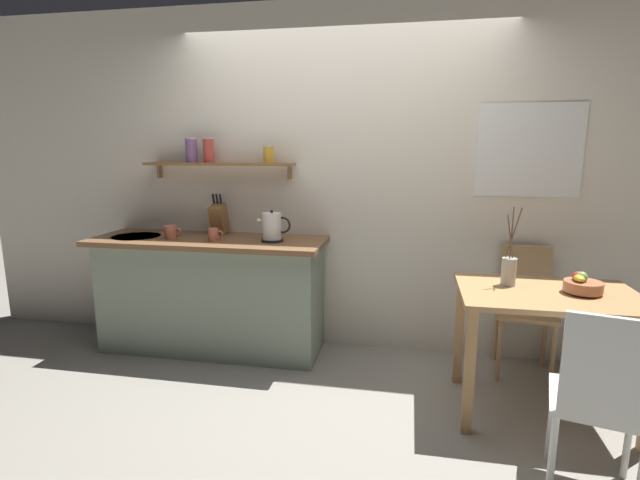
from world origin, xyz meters
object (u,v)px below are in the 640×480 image
(coffee_mug_by_sink, at_px, (171,232))
(coffee_mug_spare, at_px, (214,235))
(knife_block, at_px, (219,218))
(dining_table, at_px, (547,312))
(dining_chair_far, at_px, (525,302))
(dining_chair_near, at_px, (600,397))
(twig_vase, at_px, (509,270))
(fruit_bowl, at_px, (582,285))
(electric_kettle, at_px, (272,227))

(coffee_mug_by_sink, height_order, coffee_mug_spare, coffee_mug_by_sink)
(knife_block, bearing_deg, coffee_mug_by_sink, -142.24)
(dining_table, xyz_separation_m, dining_chair_far, (0.02, 0.61, -0.14))
(dining_chair_near, distance_m, knife_block, 2.83)
(twig_vase, bearing_deg, fruit_bowl, -13.52)
(dining_table, xyz_separation_m, fruit_bowl, (0.18, 0.00, 0.18))
(fruit_bowl, height_order, electric_kettle, electric_kettle)
(dining_table, distance_m, knife_block, 2.47)
(dining_table, bearing_deg, knife_block, 164.01)
(dining_chair_near, bearing_deg, dining_table, 93.02)
(dining_chair_near, bearing_deg, fruit_bowl, 79.78)
(dining_table, relative_size, electric_kettle, 4.04)
(fruit_bowl, distance_m, coffee_mug_spare, 2.49)
(dining_chair_far, height_order, fruit_bowl, same)
(dining_chair_far, bearing_deg, coffee_mug_by_sink, -176.31)
(dining_table, bearing_deg, coffee_mug_spare, 169.92)
(dining_chair_far, distance_m, coffee_mug_spare, 2.34)
(fruit_bowl, bearing_deg, twig_vase, 166.48)
(knife_block, xyz_separation_m, coffee_mug_spare, (0.07, -0.27, -0.08))
(coffee_mug_by_sink, bearing_deg, dining_table, -9.43)
(twig_vase, bearing_deg, knife_block, 164.89)
(dining_chair_near, bearing_deg, dining_chair_far, 91.04)
(dining_chair_far, relative_size, coffee_mug_by_sink, 6.81)
(knife_block, bearing_deg, twig_vase, -15.11)
(knife_block, bearing_deg, electric_kettle, -21.06)
(twig_vase, bearing_deg, dining_chair_far, 65.88)
(dining_chair_near, xyz_separation_m, dining_chair_far, (-0.02, 1.37, -0.01))
(fruit_bowl, xyz_separation_m, coffee_mug_spare, (-2.45, 0.40, 0.14))
(coffee_mug_by_sink, bearing_deg, electric_kettle, 2.65)
(fruit_bowl, height_order, coffee_mug_by_sink, coffee_mug_by_sink)
(dining_chair_near, bearing_deg, coffee_mug_by_sink, 155.99)
(twig_vase, bearing_deg, electric_kettle, 166.83)
(dining_table, height_order, fruit_bowl, fruit_bowl)
(electric_kettle, xyz_separation_m, coffee_mug_by_sink, (-0.81, -0.04, -0.06))
(dining_table, relative_size, dining_chair_far, 1.13)
(fruit_bowl, bearing_deg, coffee_mug_spare, 170.70)
(fruit_bowl, relative_size, coffee_mug_by_sink, 1.59)
(knife_block, relative_size, coffee_mug_spare, 2.79)
(coffee_mug_by_sink, bearing_deg, dining_chair_far, 3.69)
(electric_kettle, relative_size, coffee_mug_spare, 2.13)
(electric_kettle, bearing_deg, knife_block, 158.94)
(electric_kettle, height_order, knife_block, knife_block)
(dining_table, xyz_separation_m, dining_chair_near, (0.04, -0.76, -0.13))
(twig_vase, bearing_deg, coffee_mug_by_sink, 171.98)
(dining_table, height_order, electric_kettle, electric_kettle)
(fruit_bowl, relative_size, electric_kettle, 0.84)
(dining_chair_near, distance_m, twig_vase, 0.96)
(twig_vase, distance_m, coffee_mug_spare, 2.09)
(dining_chair_near, distance_m, coffee_mug_by_sink, 2.97)
(dining_chair_far, bearing_deg, electric_kettle, -175.86)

